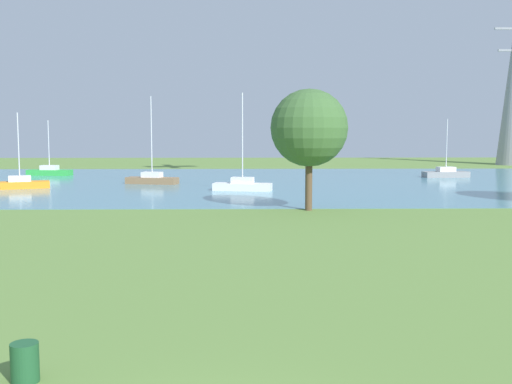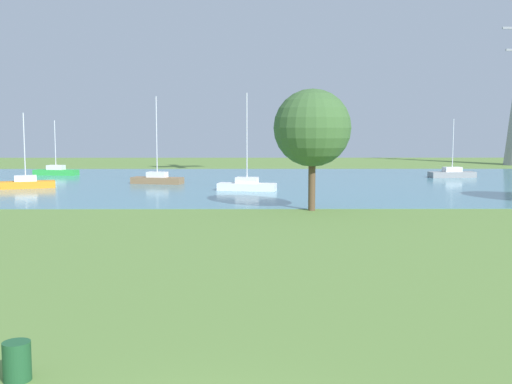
{
  "view_description": "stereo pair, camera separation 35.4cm",
  "coord_description": "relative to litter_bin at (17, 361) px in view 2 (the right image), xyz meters",
  "views": [
    {
      "loc": [
        0.58,
        -9.14,
        5.06
      ],
      "look_at": [
        1.09,
        15.96,
        2.52
      ],
      "focal_mm": 43.48,
      "sensor_mm": 36.0,
      "label": 1
    },
    {
      "loc": [
        0.93,
        -9.14,
        5.06
      ],
      "look_at": [
        1.09,
        15.96,
        2.52
      ],
      "focal_mm": 43.48,
      "sensor_mm": 36.0,
      "label": 2
    }
  ],
  "objects": [
    {
      "name": "tree_mid_shore",
      "position": [
        8.48,
        26.34,
        4.73
      ],
      "size": [
        4.81,
        4.81,
        7.56
      ],
      "color": "brown",
      "rests_on": "ground"
    },
    {
      "name": "water_surface",
      "position": [
        3.82,
        47.03,
        -0.39
      ],
      "size": [
        140.0,
        40.0,
        0.02
      ],
      "primitive_type": "cube",
      "color": "teal",
      "rests_on": "ground"
    },
    {
      "name": "sailboat_orange",
      "position": [
        -14.74,
        41.03,
        0.06
      ],
      "size": [
        5.02,
        3.04,
        6.46
      ],
      "color": "orange",
      "rests_on": "water_surface"
    },
    {
      "name": "sailboat_brown",
      "position": [
        -4.1,
        45.44,
        0.08
      ],
      "size": [
        5.02,
        2.63,
        8.07
      ],
      "color": "brown",
      "rests_on": "water_surface"
    },
    {
      "name": "sailboat_green",
      "position": [
        -16.99,
        56.45,
        0.05
      ],
      "size": [
        4.96,
        2.14,
        6.02
      ],
      "color": "green",
      "rests_on": "water_surface"
    },
    {
      "name": "litter_bin",
      "position": [
        0.0,
        0.0,
        0.0
      ],
      "size": [
        0.56,
        0.56,
        0.8
      ],
      "primitive_type": "cylinder",
      "color": "#1E512D",
      "rests_on": "ground"
    },
    {
      "name": "ground_plane",
      "position": [
        3.82,
        19.03,
        -0.4
      ],
      "size": [
        160.0,
        160.0,
        0.0
      ],
      "primitive_type": "plane",
      "color": "olive"
    },
    {
      "name": "sailboat_gray",
      "position": [
        25.79,
        52.72,
        0.05
      ],
      "size": [
        4.96,
        2.13,
        6.13
      ],
      "color": "gray",
      "rests_on": "water_surface"
    },
    {
      "name": "sailboat_white",
      "position": [
        4.32,
        38.94,
        0.08
      ],
      "size": [
        5.0,
        2.39,
        8.02
      ],
      "color": "white",
      "rests_on": "water_surface"
    }
  ]
}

